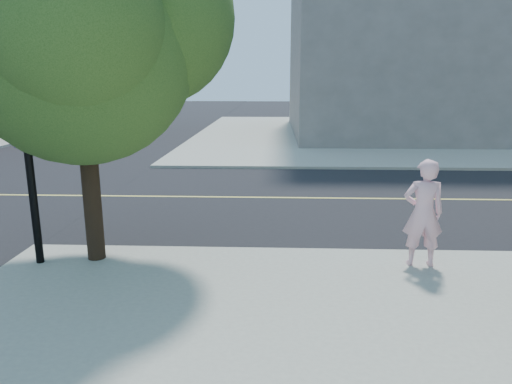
{
  "coord_description": "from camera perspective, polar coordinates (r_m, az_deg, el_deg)",
  "views": [
    {
      "loc": [
        3.84,
        -8.71,
        3.33
      ],
      "look_at": [
        3.5,
        -0.21,
        1.3
      ],
      "focal_mm": 32.78,
      "sensor_mm": 36.0,
      "label": 1
    }
  ],
  "objects": [
    {
      "name": "man_on_phone",
      "position": [
        8.67,
        19.72,
        -2.44
      ],
      "size": [
        0.72,
        0.49,
        1.92
      ],
      "primitive_type": "imported",
      "rotation": [
        0.0,
        0.0,
        3.1
      ],
      "color": "#F8B9C7",
      "rests_on": "sidewalk_se"
    },
    {
      "name": "filler_ne",
      "position": [
        32.57,
        21.76,
        19.22
      ],
      "size": [
        18.0,
        16.0,
        14.0
      ],
      "primitive_type": "cube",
      "color": "slate",
      "rests_on": "sidewalk_ne"
    },
    {
      "name": "street_tree",
      "position": [
        8.72,
        -20.27,
        19.1
      ],
      "size": [
        4.89,
        4.45,
        6.49
      ],
      "rotation": [
        0.0,
        0.0,
        0.35
      ],
      "color": "black",
      "rests_on": "sidewalk_se"
    },
    {
      "name": "road_ew",
      "position": [
        14.16,
        -13.49,
        -0.53
      ],
      "size": [
        140.0,
        9.0,
        0.01
      ],
      "primitive_type": "cube",
      "color": "black",
      "rests_on": "ground"
    },
    {
      "name": "ground",
      "position": [
        10.09,
        -20.36,
        -6.73
      ],
      "size": [
        140.0,
        140.0,
        0.0
      ],
      "primitive_type": "plane",
      "color": "black",
      "rests_on": "ground"
    },
    {
      "name": "sidewalk_ne",
      "position": [
        31.89,
        20.1,
        6.74
      ],
      "size": [
        29.0,
        25.0,
        0.12
      ],
      "primitive_type": "cube",
      "color": "#9A9B8D",
      "rests_on": "ground"
    }
  ]
}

